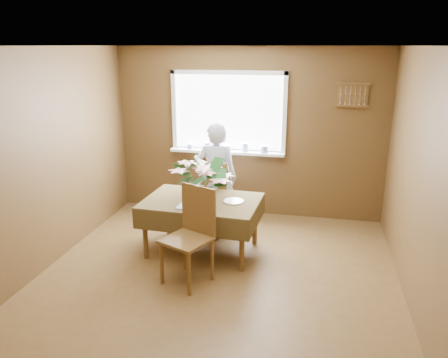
% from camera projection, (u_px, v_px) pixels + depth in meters
% --- Properties ---
extents(floor, '(4.50, 4.50, 0.00)m').
position_uv_depth(floor, '(213.00, 286.00, 4.75)').
color(floor, brown).
rests_on(floor, ground).
extents(ceiling, '(4.50, 4.50, 0.00)m').
position_uv_depth(ceiling, '(211.00, 46.00, 4.01)').
color(ceiling, white).
rests_on(ceiling, wall_back).
extents(wall_back, '(4.00, 0.00, 4.00)m').
position_uv_depth(wall_back, '(248.00, 133.00, 6.48)').
color(wall_back, brown).
rests_on(wall_back, floor).
extents(wall_front, '(4.00, 0.00, 4.00)m').
position_uv_depth(wall_front, '(111.00, 296.00, 2.28)').
color(wall_front, brown).
rests_on(wall_front, floor).
extents(wall_left, '(0.00, 4.50, 4.50)m').
position_uv_depth(wall_left, '(36.00, 165.00, 4.79)').
color(wall_left, brown).
rests_on(wall_left, floor).
extents(wall_right, '(0.00, 4.50, 4.50)m').
position_uv_depth(wall_right, '(425.00, 189.00, 3.98)').
color(wall_right, brown).
rests_on(wall_right, floor).
extents(window_assembly, '(1.72, 0.20, 1.22)m').
position_uv_depth(window_assembly, '(228.00, 126.00, 6.46)').
color(window_assembly, white).
rests_on(window_assembly, wall_back).
extents(spoon_rack, '(0.44, 0.05, 0.33)m').
position_uv_depth(spoon_rack, '(353.00, 95.00, 5.98)').
color(spoon_rack, brown).
rests_on(spoon_rack, wall_back).
extents(dining_table, '(1.46, 1.04, 0.69)m').
position_uv_depth(dining_table, '(202.00, 206.00, 5.39)').
color(dining_table, brown).
rests_on(dining_table, floor).
extents(chair_far, '(0.54, 0.54, 1.01)m').
position_uv_depth(chair_far, '(216.00, 194.00, 6.01)').
color(chair_far, brown).
rests_on(chair_far, floor).
extents(chair_near, '(0.60, 0.60, 1.06)m').
position_uv_depth(chair_near, '(192.00, 231.00, 4.73)').
color(chair_near, brown).
rests_on(chair_near, floor).
extents(seated_woman, '(0.60, 0.43, 1.54)m').
position_uv_depth(seated_woman, '(216.00, 178.00, 5.93)').
color(seated_woman, white).
rests_on(seated_woman, floor).
extents(flower_bouquet, '(0.63, 0.63, 0.54)m').
position_uv_depth(flower_bouquet, '(199.00, 176.00, 5.12)').
color(flower_bouquet, white).
rests_on(flower_bouquet, dining_table).
extents(side_plate, '(0.30, 0.30, 0.01)m').
position_uv_depth(side_plate, '(234.00, 201.00, 5.30)').
color(side_plate, white).
rests_on(side_plate, dining_table).
extents(table_knife, '(0.03, 0.20, 0.00)m').
position_uv_depth(table_knife, '(207.00, 207.00, 5.10)').
color(table_knife, silver).
rests_on(table_knife, dining_table).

